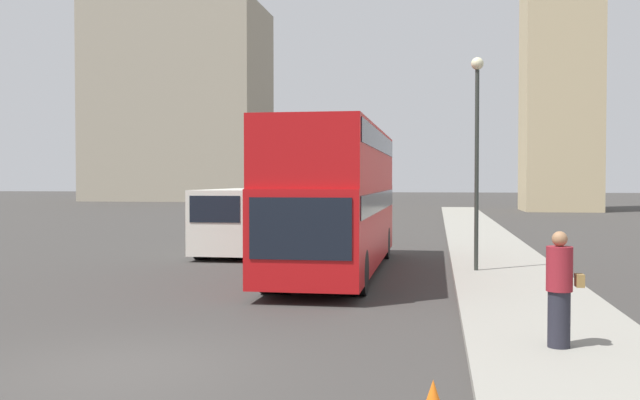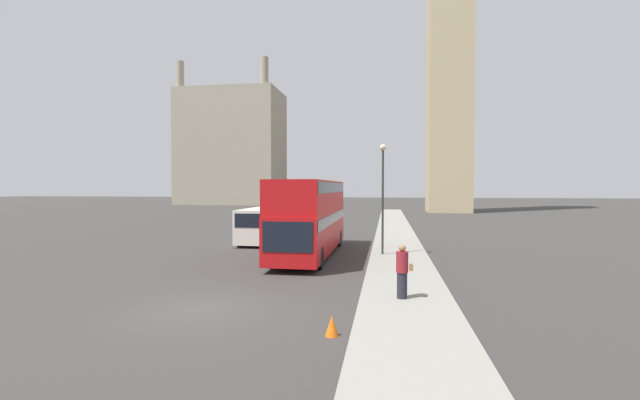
{
  "view_description": "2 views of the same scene",
  "coord_description": "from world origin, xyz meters",
  "px_view_note": "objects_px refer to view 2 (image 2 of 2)",
  "views": [
    {
      "loc": [
        4.53,
        -9.7,
        2.77
      ],
      "look_at": [
        0.77,
        13.19,
        2.11
      ],
      "focal_mm": 40.0,
      "sensor_mm": 36.0,
      "label": 1
    },
    {
      "loc": [
        5.92,
        -12.75,
        3.9
      ],
      "look_at": [
        0.73,
        20.12,
        2.9
      ],
      "focal_mm": 24.0,
      "sensor_mm": 36.0,
      "label": 2
    }
  ],
  "objects_px": {
    "red_double_decker_bus": "(311,214)",
    "pedestrian": "(402,272)",
    "white_van": "(262,224)",
    "street_lamp": "(383,183)"
  },
  "relations": [
    {
      "from": "red_double_decker_bus",
      "to": "street_lamp",
      "type": "bearing_deg",
      "value": 1.58
    },
    {
      "from": "red_double_decker_bus",
      "to": "white_van",
      "type": "height_order",
      "value": "red_double_decker_bus"
    },
    {
      "from": "white_van",
      "to": "red_double_decker_bus",
      "type": "bearing_deg",
      "value": -47.88
    },
    {
      "from": "red_double_decker_bus",
      "to": "pedestrian",
      "type": "bearing_deg",
      "value": -62.78
    },
    {
      "from": "red_double_decker_bus",
      "to": "street_lamp",
      "type": "relative_size",
      "value": 1.87
    },
    {
      "from": "red_double_decker_bus",
      "to": "white_van",
      "type": "bearing_deg",
      "value": 132.12
    },
    {
      "from": "pedestrian",
      "to": "street_lamp",
      "type": "xyz_separation_m",
      "value": [
        -0.76,
        9.5,
        3.09
      ]
    },
    {
      "from": "red_double_decker_bus",
      "to": "pedestrian",
      "type": "height_order",
      "value": "red_double_decker_bus"
    },
    {
      "from": "white_van",
      "to": "street_lamp",
      "type": "distance_m",
      "value": 10.05
    },
    {
      "from": "red_double_decker_bus",
      "to": "pedestrian",
      "type": "relative_size",
      "value": 6.33
    }
  ]
}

